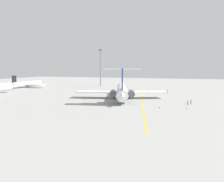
{
  "coord_description": "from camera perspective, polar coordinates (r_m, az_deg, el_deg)",
  "views": [
    {
      "loc": [
        -80.53,
        -19.14,
        11.86
      ],
      "look_at": [
        0.13,
        8.5,
        2.75
      ],
      "focal_mm": 34.93,
      "sensor_mm": 36.0,
      "label": 1
    }
  ],
  "objects": [
    {
      "name": "airliner_mid_left",
      "position": [
        142.36,
        -21.17,
        1.81
      ],
      "size": [
        25.12,
        24.74,
        7.54
      ],
      "rotation": [
        0.0,
        0.0,
        -0.01
      ],
      "color": "white",
      "rests_on": "ground"
    },
    {
      "name": "taxiway_centreline",
      "position": [
        83.05,
        7.76,
        -2.16
      ],
      "size": [
        85.87,
        19.28,
        0.01
      ],
      "primitive_type": "cube",
      "rotation": [
        0.0,
        0.0,
        0.22
      ],
      "color": "gold",
      "rests_on": "ground"
    },
    {
      "name": "ground",
      "position": [
        83.62,
        5.49,
        -2.08
      ],
      "size": [
        336.89,
        336.89,
        0.0
      ],
      "primitive_type": "plane",
      "color": "#9E9E99"
    },
    {
      "name": "main_jetliner",
      "position": [
        83.38,
        2.57,
        0.13
      ],
      "size": [
        39.29,
        35.26,
        11.69
      ],
      "rotation": [
        0.0,
        0.0,
        0.29
      ],
      "color": "white",
      "rests_on": "ground"
    },
    {
      "name": "ground_crew_near_tail",
      "position": [
        75.82,
        19.96,
        -2.41
      ],
      "size": [
        0.28,
        0.44,
        1.76
      ],
      "rotation": [
        0.0,
        0.0,
        6.13
      ],
      "color": "black",
      "rests_on": "ground"
    },
    {
      "name": "ground_crew_portside",
      "position": [
        73.58,
        19.21,
        -2.64
      ],
      "size": [
        0.4,
        0.28,
        1.76
      ],
      "rotation": [
        0.0,
        0.0,
        2.08
      ],
      "color": "black",
      "rests_on": "ground"
    },
    {
      "name": "light_mast",
      "position": [
        138.93,
        -3.03,
        6.53
      ],
      "size": [
        4.0,
        0.7,
        23.44
      ],
      "color": "slate",
      "rests_on": "ground"
    },
    {
      "name": "ground_crew_starboard",
      "position": [
        101.57,
        14.31,
        -0.17
      ],
      "size": [
        0.28,
        0.43,
        1.74
      ],
      "rotation": [
        0.0,
        0.0,
        0.21
      ],
      "color": "black",
      "rests_on": "ground"
    },
    {
      "name": "ground_crew_near_nose",
      "position": [
        102.81,
        -7.9,
        0.01
      ],
      "size": [
        0.4,
        0.26,
        1.66
      ],
      "rotation": [
        0.0,
        0.0,
        5.09
      ],
      "color": "black",
      "rests_on": "ground"
    },
    {
      "name": "safety_cone_nose",
      "position": [
        66.18,
        12.39,
        -4.12
      ],
      "size": [
        0.4,
        0.4,
        0.55
      ],
      "primitive_type": "cone",
      "color": "#EA590F",
      "rests_on": "ground"
    },
    {
      "name": "safety_cone_wingtip",
      "position": [
        66.79,
        18.96,
        -4.22
      ],
      "size": [
        0.4,
        0.4,
        0.55
      ],
      "primitive_type": "cone",
      "color": "#EA590F",
      "rests_on": "ground"
    }
  ]
}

